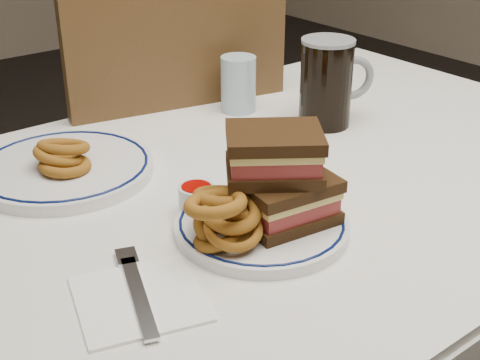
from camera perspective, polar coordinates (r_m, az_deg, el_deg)
dining_table at (r=1.15m, az=3.99°, el=-3.68°), size 1.27×0.87×0.75m
chair_far at (r=1.56m, az=-6.41°, el=0.35°), size 0.54×0.54×0.98m
main_plate at (r=0.91m, az=1.85°, el=-3.83°), size 0.24×0.24×0.02m
reuben_sandwich at (r=0.88m, az=3.47°, el=0.28°), size 0.16×0.15×0.13m
onion_rings_main at (r=0.85m, az=-1.23°, el=-2.92°), size 0.12×0.12×0.09m
ketchup_ramekin at (r=0.94m, az=-3.74°, el=-1.26°), size 0.05×0.05×0.03m
beer_mug at (r=1.25m, az=7.50°, el=8.30°), size 0.14×0.10×0.16m
water_glass at (r=1.32m, az=-0.14°, el=8.19°), size 0.07×0.07×0.11m
far_plate at (r=1.10m, az=-14.76°, el=0.99°), size 0.28×0.28×0.02m
onion_rings_far at (r=1.08m, az=-14.92°, el=2.01°), size 0.10×0.11×0.06m
napkin_fork at (r=0.80m, az=-8.66°, el=-9.80°), size 0.18×0.19×0.01m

